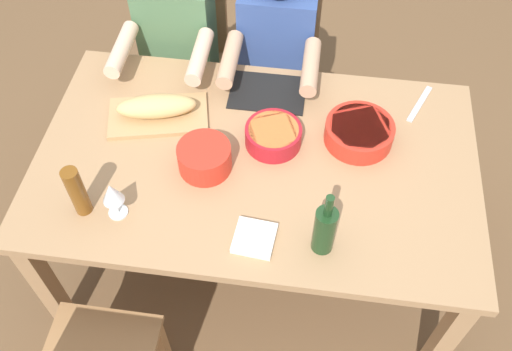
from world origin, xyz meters
The scene contains 17 objects.
ground_plane centered at (0.00, 0.00, 0.00)m, with size 8.00×8.00×0.00m, color brown.
dining_table centered at (0.00, 0.00, 0.66)m, with size 1.71×1.04×0.74m.
chair_near_center centered at (0.00, -0.84, 0.48)m, with size 0.40×0.40×0.85m.
diner_near_center centered at (0.00, -0.66, 0.70)m, with size 0.41×0.53×1.20m.
chair_near_right centered at (0.47, -0.84, 0.48)m, with size 0.40×0.40×0.85m.
diner_near_right centered at (0.47, -0.66, 0.70)m, with size 0.41×0.53×1.20m.
serving_bowl_greens centered at (-0.39, -0.15, 0.79)m, with size 0.27×0.27×0.08m.
serving_bowl_pasta centered at (0.19, 0.07, 0.80)m, with size 0.20×0.20×0.11m.
serving_bowl_fruit centered at (-0.06, -0.09, 0.79)m, with size 0.22×0.22×0.08m.
cutting_board centered at (0.43, -0.16, 0.75)m, with size 0.40×0.22×0.02m, color tan.
bread_loaf centered at (0.43, -0.16, 0.81)m, with size 0.32×0.11×0.09m, color tan.
wine_bottle centered at (-0.28, 0.35, 0.85)m, with size 0.08×0.08×0.29m.
beer_bottle centered at (0.58, 0.32, 0.85)m, with size 0.06×0.06×0.22m, color brown.
wine_glass centered at (0.46, 0.32, 0.86)m, with size 0.08×0.08×0.17m.
placemat_near_center centered at (0.00, -0.36, 0.74)m, with size 0.32×0.23×0.01m, color black.
carving_knife centered at (-0.64, -0.38, 0.74)m, with size 0.23×0.02×0.01m, color silver.
napkin_stack centered at (-0.04, 0.36, 0.75)m, with size 0.14×0.14×0.02m, color white.
Camera 1 is at (-0.19, 1.34, 2.42)m, focal length 39.11 mm.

